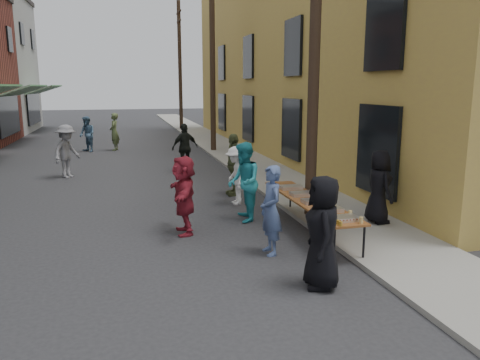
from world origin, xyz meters
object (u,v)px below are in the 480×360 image
utility_pole_mid (212,57)px  guest_front_c (244,182)px  catering_tray_sausage (344,218)px  guest_front_a (323,232)px  utility_pole_near (315,25)px  server (379,187)px  serving_table (309,201)px  utility_pole_far (180,67)px

utility_pole_mid → guest_front_c: size_ratio=4.80×
guest_front_c → catering_tray_sausage: bearing=29.0°
utility_pole_mid → guest_front_c: bearing=-97.8°
utility_pole_mid → guest_front_a: bearing=-95.0°
utility_pole_mid → catering_tray_sausage: utility_pole_mid is taller
utility_pole_near → catering_tray_sausage: bearing=-100.4°
guest_front_a → server: guest_front_a is taller
catering_tray_sausage → serving_table: bearing=90.0°
utility_pole_far → utility_pole_mid: bearing=-90.0°
server → catering_tray_sausage: bearing=134.3°
utility_pole_far → catering_tray_sausage: bearing=-91.1°
serving_table → guest_front_c: size_ratio=2.13×
utility_pole_far → guest_front_a: (-1.38, -27.76, -3.60)m
utility_pole_near → serving_table: bearing=-114.4°
serving_table → guest_front_c: 1.70m
utility_pole_near → guest_front_c: utility_pole_near is taller
guest_front_a → server: 3.74m
serving_table → guest_front_a: guest_front_a is taller
utility_pole_far → guest_front_c: utility_pole_far is taller
catering_tray_sausage → utility_pole_near: bearing=79.6°
guest_front_c → serving_table: bearing=49.4°
utility_pole_far → guest_front_c: bearing=-93.9°
guest_front_a → server: size_ratio=1.09×
utility_pole_near → utility_pole_mid: (0.00, 12.00, 0.00)m
utility_pole_far → utility_pole_near: bearing=-90.0°
serving_table → catering_tray_sausage: size_ratio=8.00×
guest_front_c → guest_front_a: bearing=11.6°
utility_pole_near → serving_table: utility_pole_near is taller
utility_pole_near → guest_front_a: size_ratio=4.98×
serving_table → guest_front_a: 2.79m
utility_pole_far → catering_tray_sausage: 27.04m
serving_table → server: bearing=2.1°
utility_pole_mid → catering_tray_sausage: (-0.51, -14.78, -3.71)m
serving_table → guest_front_c: (-1.11, 1.26, 0.23)m
utility_pole_near → server: size_ratio=5.43×
catering_tray_sausage → guest_front_c: 3.12m
utility_pole_far → catering_tray_sausage: utility_pole_far is taller
utility_pole_mid → server: size_ratio=5.43×
utility_pole_near → catering_tray_sausage: (-0.51, -2.78, -3.71)m
catering_tray_sausage → server: 2.42m
utility_pole_near → server: bearing=-41.6°
utility_pole_mid → guest_front_a: (-1.38, -15.76, -3.60)m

